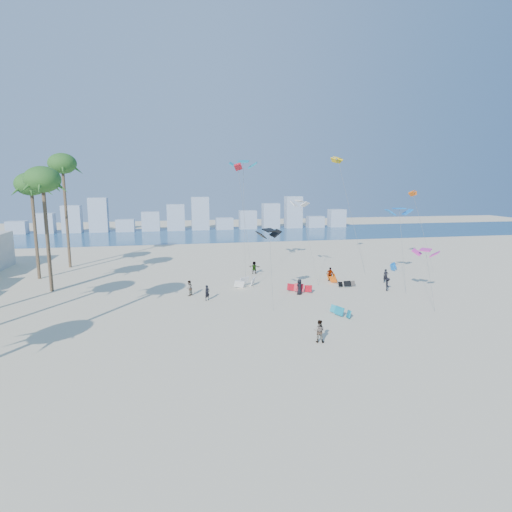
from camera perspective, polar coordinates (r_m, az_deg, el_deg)
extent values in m
plane|color=beige|center=(29.77, 0.30, -14.12)|extent=(220.00, 220.00, 0.00)
plane|color=navy|center=(99.52, -7.96, 2.90)|extent=(220.00, 220.00, 0.00)
imported|color=black|center=(44.11, -6.64, -4.99)|extent=(0.70, 0.65, 1.62)
imported|color=gray|center=(33.10, 8.57, -10.04)|extent=(1.07, 0.97, 1.77)
imported|color=black|center=(46.29, 5.92, -4.19)|extent=(0.99, 0.96, 1.72)
imported|color=gray|center=(53.04, 10.02, -2.44)|extent=(0.99, 1.06, 1.75)
imported|color=black|center=(49.83, 17.43, -3.69)|extent=(0.83, 1.11, 1.52)
imported|color=gray|center=(56.37, -0.24, -1.57)|extent=(1.65, 1.08, 1.70)
imported|color=black|center=(53.68, 17.20, -2.62)|extent=(0.68, 0.50, 1.71)
imported|color=gray|center=(46.13, -9.06, -4.33)|extent=(1.01, 1.04, 1.68)
cylinder|color=#595959|center=(40.99, 2.09, -1.87)|extent=(0.17, 2.64, 7.48)
cylinder|color=#595959|center=(52.37, 7.20, 1.94)|extent=(0.96, 5.19, 9.78)
cylinder|color=#595959|center=(50.53, 19.27, 0.79)|extent=(1.11, 4.45, 9.14)
cylinder|color=#595959|center=(50.06, -1.45, 4.25)|extent=(1.12, 4.85, 14.31)
cylinder|color=#595959|center=(58.65, 12.79, 5.43)|extent=(2.42, 5.27, 15.48)
cylinder|color=#595959|center=(45.42, 22.56, -2.95)|extent=(1.79, 4.94, 5.18)
cylinder|color=#595959|center=(51.84, -1.59, 4.68)|extent=(0.51, 4.35, 14.72)
cylinder|color=#595959|center=(63.12, 21.71, 3.17)|extent=(1.31, 4.55, 10.85)
cylinder|color=brown|center=(51.84, -26.48, 2.38)|extent=(0.40, 0.40, 12.46)
ellipsoid|color=#265D20|center=(51.50, -27.02, 9.26)|extent=(3.80, 3.80, 2.85)
cylinder|color=brown|center=(59.46, -27.78, 2.88)|extent=(0.40, 0.40, 11.94)
ellipsoid|color=#265D20|center=(59.14, -28.25, 8.62)|extent=(3.80, 3.80, 2.85)
cylinder|color=brown|center=(65.52, -24.34, 4.92)|extent=(0.40, 0.40, 14.71)
ellipsoid|color=#265D20|center=(65.40, -24.82, 11.34)|extent=(3.80, 3.80, 2.85)
cube|color=#9EADBF|center=(115.12, -29.68, 3.39)|extent=(4.40, 3.00, 3.00)
cube|color=#9EADBF|center=(113.22, -26.74, 4.00)|extent=(4.40, 3.00, 4.80)
cube|color=#9EADBF|center=(111.64, -23.71, 4.62)|extent=(4.40, 3.00, 6.60)
cube|color=#9EADBF|center=(110.40, -20.59, 5.24)|extent=(4.40, 3.00, 8.40)
cube|color=#9EADBF|center=(109.79, -17.30, 3.99)|extent=(4.40, 3.00, 3.00)
cube|color=#9EADBF|center=(109.21, -14.09, 4.59)|extent=(4.40, 3.00, 4.80)
cube|color=#9EADBF|center=(108.99, -10.84, 5.17)|extent=(4.40, 3.00, 6.60)
cube|color=#9EADBF|center=(109.13, -7.58, 5.74)|extent=(4.40, 3.00, 8.40)
cube|color=#9EADBF|center=(109.92, -4.31, 4.42)|extent=(4.40, 3.00, 3.00)
cube|color=#9EADBF|center=(110.74, -1.12, 4.96)|extent=(4.40, 3.00, 4.80)
cube|color=#9EADBF|center=(111.91, 2.02, 5.47)|extent=(4.40, 3.00, 6.60)
cube|color=#9EADBF|center=(113.41, 5.09, 5.95)|extent=(4.40, 3.00, 8.40)
cube|color=#9EADBF|center=(115.51, 8.03, 4.62)|extent=(4.40, 3.00, 3.00)
cube|color=#9EADBF|center=(117.61, 10.91, 5.07)|extent=(4.40, 3.00, 4.80)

